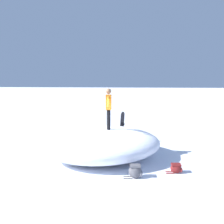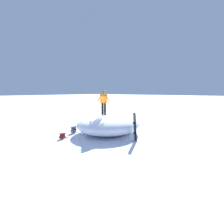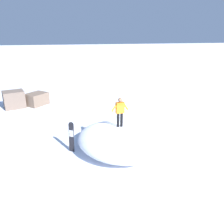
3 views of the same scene
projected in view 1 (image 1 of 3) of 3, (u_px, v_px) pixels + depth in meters
ground at (106, 161)px, 9.75m from camera, size 240.00×240.00×0.00m
snow_mound at (102, 143)px, 10.00m from camera, size 5.72×6.08×1.28m
snowboarder_standing at (109, 106)px, 9.61m from camera, size 0.99×0.27×1.61m
snowboard_primary_upright at (122, 128)px, 12.27m from camera, size 0.32×0.27×1.67m
backpack_near at (135, 171)px, 8.01m from camera, size 0.36×0.64×0.46m
backpack_far at (176, 168)px, 8.46m from camera, size 0.30×0.59×0.34m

